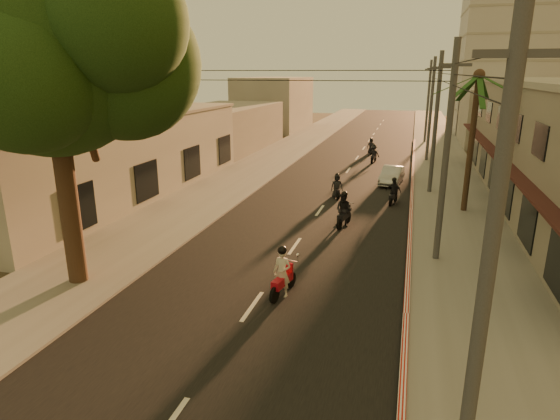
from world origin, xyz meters
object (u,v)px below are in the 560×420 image
Objects in this scene: palm_tree at (478,83)px; scooter_far_c at (371,147)px; scooter_far_a at (337,187)px; scooter_mid_b at (393,192)px; parked_car at (392,175)px; scooter_mid_a at (344,211)px; scooter_red at (282,274)px; broadleaf_tree at (61,49)px; scooter_far_b at (374,154)px.

scooter_far_c is at bearing 110.60° from palm_tree.
scooter_far_a is at bearing 172.03° from palm_tree.
parked_car is (-0.36, 5.46, -0.13)m from scooter_mid_b.
palm_tree reaches higher than scooter_mid_a.
scooter_red is at bearing -85.11° from scooter_mid_a.
scooter_far_c is at bearing 76.79° from broadleaf_tree.
scooter_red reaches higher than scooter_far_a.
palm_tree reaches higher than scooter_far_b.
scooter_far_b reaches higher than scooter_far_a.
broadleaf_tree is 10.66m from scooter_red.
palm_tree reaches higher than parked_car.
scooter_far_c is (-6.99, 18.60, -6.43)m from palm_tree.
broadleaf_tree is 34.23m from scooter_far_c.
scooter_far_a is 5.92m from parked_car.
broadleaf_tree is at bearing -111.26° from parked_car.
scooter_far_b reaches higher than parked_car.
scooter_far_b is (-0.06, 18.48, -0.11)m from scooter_mid_a.
scooter_red is 1.00× the size of scooter_mid_a.
scooter_mid_b is at bearing -88.37° from scooter_far_c.
scooter_mid_a is 0.49× the size of parked_car.
broadleaf_tree is 18.23m from scooter_far_a.
scooter_far_a is at bearing -175.07° from scooter_mid_b.
scooter_far_a is 12.96m from scooter_far_b.
scooter_far_a is at bearing -116.27° from parked_car.
scooter_mid_b is at bearing 77.64° from scooter_mid_a.
scooter_red reaches higher than scooter_mid_b.
scooter_far_c is (0.23, 31.52, -0.12)m from scooter_red.
scooter_far_c is (-0.67, 4.65, -0.04)m from scooter_far_b.
scooter_far_b is (1.19, 12.90, 0.02)m from scooter_far_a.
broadleaf_tree is 7.38× the size of scooter_far_a.
broadleaf_tree reaches higher than palm_tree.
palm_tree reaches higher than scooter_far_a.
scooter_far_c is at bearing 107.62° from scooter_far_b.
palm_tree is 4.25× the size of scooter_mid_a.
scooter_far_a is (-3.52, 0.45, -0.01)m from scooter_mid_b.
scooter_mid_a reaches higher than scooter_mid_b.
scooter_far_b is at bearing 114.39° from palm_tree.
scooter_far_b is at bearing 109.98° from parked_car.
scooter_red is 31.52m from scooter_far_c.
palm_tree is 9.96m from scooter_mid_a.
palm_tree is at bearing 3.51° from scooter_mid_b.
parked_car is at bearing 62.76° from broadleaf_tree.
broadleaf_tree is 14.65m from scooter_mid_a.
scooter_far_c is (-2.64, 12.54, 0.10)m from parked_car.
scooter_mid_a reaches higher than scooter_far_b.
palm_tree is 4.85× the size of scooter_mid_b.
scooter_far_a reaches higher than parked_car.
scooter_mid_a is 10.76m from parked_car.
parked_car is at bearing -66.54° from scooter_far_b.
parked_car is (10.25, 19.92, -7.85)m from broadleaf_tree.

